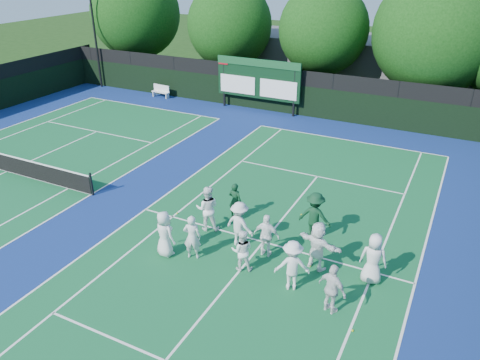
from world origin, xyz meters
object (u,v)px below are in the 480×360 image
at_px(scoreboard, 258,79).
at_px(tennis_net, 5,162).
at_px(bench, 161,91).
at_px(coach_left, 235,201).

relative_size(scoreboard, tennis_net, 0.53).
bearing_deg(tennis_net, bench, 93.49).
xyz_separation_m(tennis_net, coach_left, (12.22, 1.12, 0.29)).
distance_m(scoreboard, tennis_net, 16.26).
relative_size(scoreboard, coach_left, 3.81).
distance_m(scoreboard, bench, 8.05).
relative_size(tennis_net, coach_left, 7.18).
distance_m(scoreboard, coach_left, 14.51).
distance_m(tennis_net, coach_left, 12.27).
bearing_deg(coach_left, bench, -42.07).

